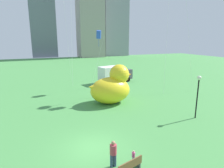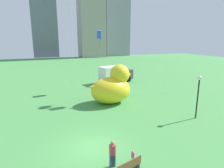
# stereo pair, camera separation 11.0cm
# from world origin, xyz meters

# --- Properties ---
(ground_plane) EXTENTS (140.00, 140.00, 0.00)m
(ground_plane) POSITION_xyz_m (0.00, 0.00, 0.00)
(ground_plane) COLOR #488F47
(park_bench) EXTENTS (1.81, 0.90, 0.90)m
(park_bench) POSITION_xyz_m (1.11, -3.38, 0.48)
(park_bench) COLOR brown
(park_bench) RESTS_ON ground
(person_adult) EXTENTS (0.41, 0.41, 1.68)m
(person_adult) POSITION_xyz_m (0.54, -2.45, 0.92)
(person_adult) COLOR #38476B
(person_adult) RESTS_ON ground
(person_child) EXTENTS (0.21, 0.21, 0.84)m
(person_child) POSITION_xyz_m (1.83, -2.59, 0.46)
(person_child) COLOR silver
(person_child) RESTS_ON ground
(giant_inflatable_duck) EXTENTS (5.50, 3.53, 4.56)m
(giant_inflatable_duck) POSITION_xyz_m (5.00, 8.58, 1.94)
(giant_inflatable_duck) COLOR yellow
(giant_inflatable_duck) RESTS_ON ground
(lamppost) EXTENTS (0.40, 0.40, 4.14)m
(lamppost) POSITION_xyz_m (10.72, 1.28, 2.99)
(lamppost) COLOR black
(lamppost) RESTS_ON ground
(box_truck) EXTENTS (6.32, 3.62, 2.85)m
(box_truck) POSITION_xyz_m (9.76, 18.77, 1.44)
(box_truck) COLOR white
(box_truck) RESTS_ON ground
(city_skyline) EXTENTS (40.46, 18.00, 38.50)m
(city_skyline) POSITION_xyz_m (18.71, 72.68, 17.33)
(city_skyline) COLOR slate
(city_skyline) RESTS_ON ground
(kite_blue) EXTENTS (2.25, 1.73, 8.67)m
(kite_blue) POSITION_xyz_m (5.72, 15.23, 8.01)
(kite_blue) COLOR silver
(kite_blue) RESTS_ON ground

